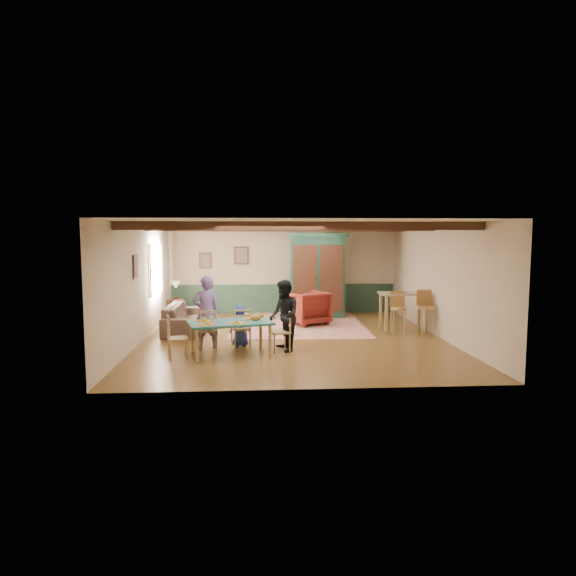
{
  "coord_description": "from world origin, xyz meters",
  "views": [
    {
      "loc": [
        -0.9,
        -11.9,
        2.45
      ],
      "look_at": [
        -0.09,
        0.48,
        1.15
      ],
      "focal_mm": 32.0,
      "sensor_mm": 36.0,
      "label": 1
    }
  ],
  "objects": [
    {
      "name": "dining_chair_end_left",
      "position": [
        -2.41,
        -1.85,
        0.43
      ],
      "size": [
        0.48,
        0.47,
        0.87
      ],
      "primitive_type": null,
      "rotation": [
        0.0,
        0.0,
        1.82
      ],
      "color": "#9B7E4D",
      "rests_on": "floor"
    },
    {
      "name": "bar_stool_left",
      "position": [
        2.59,
        0.23,
        0.53
      ],
      "size": [
        0.41,
        0.44,
        1.06
      ],
      "primitive_type": null,
      "rotation": [
        0.0,
        0.0,
        -0.08
      ],
      "color": "#A1753E",
      "rests_on": "floor"
    },
    {
      "name": "place_setting_near_center",
      "position": [
        -1.25,
        -1.79,
        0.74
      ],
      "size": [
        0.42,
        0.36,
        0.11
      ],
      "primitive_type": null,
      "rotation": [
        0.0,
        0.0,
        0.25
      ],
      "color": "#FCA921",
      "rests_on": "dining_table"
    },
    {
      "name": "floor",
      "position": [
        0.0,
        0.0,
        0.0
      ],
      "size": [
        8.0,
        8.0,
        0.0
      ],
      "primitive_type": "plane",
      "color": "brown",
      "rests_on": "ground"
    },
    {
      "name": "dining_chair_end_right",
      "position": [
        -0.38,
        -1.33,
        0.43
      ],
      "size": [
        0.48,
        0.47,
        0.87
      ],
      "primitive_type": null,
      "rotation": [
        0.0,
        0.0,
        -1.32
      ],
      "color": "#9B7E4D",
      "rests_on": "floor"
    },
    {
      "name": "ceiling_beam_mid",
      "position": [
        0.0,
        0.4,
        2.61
      ],
      "size": [
        6.95,
        0.16,
        0.16
      ],
      "primitive_type": "cube",
      "color": "black",
      "rests_on": "ceiling"
    },
    {
      "name": "table_lamp",
      "position": [
        -3.21,
        3.29,
        0.82
      ],
      "size": [
        0.29,
        0.29,
        0.51
      ],
      "primitive_type": null,
      "rotation": [
        0.0,
        0.0,
        -0.01
      ],
      "color": "beige",
      "rests_on": "end_table"
    },
    {
      "name": "sofa",
      "position": [
        -2.64,
        1.13,
        0.34
      ],
      "size": [
        0.95,
        2.33,
        0.68
      ],
      "primitive_type": "imported",
      "rotation": [
        0.0,
        0.0,
        1.55
      ],
      "color": "#3F2F27",
      "rests_on": "floor"
    },
    {
      "name": "wall_left",
      "position": [
        -3.5,
        0.0,
        1.35
      ],
      "size": [
        0.02,
        8.0,
        2.7
      ],
      "primitive_type": "cube",
      "color": "beige",
      "rests_on": "floor"
    },
    {
      "name": "person_woman",
      "position": [
        -0.29,
        -1.31,
        0.75
      ],
      "size": [
        0.73,
        0.85,
        1.51
      ],
      "primitive_type": "imported",
      "rotation": [
        0.0,
        0.0,
        -1.32
      ],
      "color": "black",
      "rests_on": "floor"
    },
    {
      "name": "cat",
      "position": [
        -0.88,
        -1.55,
        0.77
      ],
      "size": [
        0.35,
        0.21,
        0.16
      ],
      "primitive_type": null,
      "rotation": [
        0.0,
        0.0,
        0.25
      ],
      "color": "#C56C22",
      "rests_on": "dining_table"
    },
    {
      "name": "dining_chair_far_left",
      "position": [
        -1.91,
        -1.04,
        0.43
      ],
      "size": [
        0.47,
        0.48,
        0.87
      ],
      "primitive_type": null,
      "rotation": [
        0.0,
        0.0,
        3.39
      ],
      "color": "#9B7E4D",
      "rests_on": "floor"
    },
    {
      "name": "end_table",
      "position": [
        -3.21,
        3.29,
        0.28
      ],
      "size": [
        0.46,
        0.46,
        0.56
      ],
      "primitive_type": null,
      "rotation": [
        0.0,
        0.0,
        0.02
      ],
      "color": "black",
      "rests_on": "floor"
    },
    {
      "name": "dining_table",
      "position": [
        -1.4,
        -1.59,
        0.34
      ],
      "size": [
        1.82,
        1.29,
        0.69
      ],
      "primitive_type": null,
      "rotation": [
        0.0,
        0.0,
        0.25
      ],
      "color": "#1E5F5E",
      "rests_on": "floor"
    },
    {
      "name": "person_child",
      "position": [
        -1.22,
        -0.79,
        0.46
      ],
      "size": [
        0.51,
        0.39,
        0.92
      ],
      "primitive_type": "imported",
      "rotation": [
        0.0,
        0.0,
        3.39
      ],
      "color": "navy",
      "rests_on": "floor"
    },
    {
      "name": "ceiling_beam_front",
      "position": [
        0.0,
        -2.3,
        2.61
      ],
      "size": [
        6.95,
        0.16,
        0.16
      ],
      "primitive_type": "cube",
      "color": "black",
      "rests_on": "ceiling"
    },
    {
      "name": "picture_back_b",
      "position": [
        -2.4,
        3.97,
        1.65
      ],
      "size": [
        0.38,
        0.04,
        0.48
      ],
      "primitive_type": null,
      "color": "gray",
      "rests_on": "wall_back"
    },
    {
      "name": "picture_left_wall",
      "position": [
        -3.47,
        -0.6,
        1.75
      ],
      "size": [
        0.04,
        0.42,
        0.52
      ],
      "primitive_type": null,
      "color": "gray",
      "rests_on": "wall_left"
    },
    {
      "name": "place_setting_near_left",
      "position": [
        -1.83,
        -1.93,
        0.74
      ],
      "size": [
        0.42,
        0.36,
        0.11
      ],
      "primitive_type": null,
      "rotation": [
        0.0,
        0.0,
        0.25
      ],
      "color": "#FCA921",
      "rests_on": "dining_table"
    },
    {
      "name": "wall_back",
      "position": [
        0.0,
        4.0,
        1.35
      ],
      "size": [
        7.0,
        0.02,
        2.7
      ],
      "primitive_type": "cube",
      "color": "beige",
      "rests_on": "floor"
    },
    {
      "name": "armchair",
      "position": [
        0.53,
        1.84,
        0.46
      ],
      "size": [
        1.33,
        1.34,
        0.91
      ],
      "primitive_type": "imported",
      "rotation": [
        0.0,
        0.0,
        -2.66
      ],
      "color": "#480F0E",
      "rests_on": "floor"
    },
    {
      "name": "ceiling",
      "position": [
        0.0,
        0.0,
        2.7
      ],
      "size": [
        7.0,
        8.0,
        0.02
      ],
      "primitive_type": "cube",
      "color": "white",
      "rests_on": "wall_back"
    },
    {
      "name": "place_setting_far_left",
      "position": [
        -1.94,
        -1.49,
        0.74
      ],
      "size": [
        0.42,
        0.36,
        0.11
      ],
      "primitive_type": null,
      "rotation": [
        0.0,
        0.0,
        0.25
      ],
      "color": "#FCA921",
      "rests_on": "dining_table"
    },
    {
      "name": "dining_chair_far_right",
      "position": [
        -1.2,
        -0.86,
        0.43
      ],
      "size": [
        0.47,
        0.48,
        0.87
      ],
      "primitive_type": null,
      "rotation": [
        0.0,
        0.0,
        3.39
      ],
      "color": "#9B7E4D",
      "rests_on": "floor"
    },
    {
      "name": "window_left",
      "position": [
        -3.47,
        1.7,
        1.55
      ],
      "size": [
        0.06,
        1.6,
        1.3
      ],
      "primitive_type": null,
      "color": "white",
      "rests_on": "wall_left"
    },
    {
      "name": "ceiling_beam_back",
      "position": [
        0.0,
        3.0,
        2.61
      ],
      "size": [
        6.95,
        0.16,
        0.16
      ],
      "primitive_type": "cube",
      "color": "black",
      "rests_on": "ceiling"
    },
    {
      "name": "bar_stool_right",
      "position": [
        3.26,
        0.15,
        0.55
      ],
      "size": [
        0.4,
        0.44,
        1.11
      ],
      "primitive_type": null,
      "rotation": [
        0.0,
        0.0,
        0.02
      ],
      "color": "#A1753E",
      "rests_on": "floor"
    },
    {
      "name": "person_man",
      "position": [
        -1.93,
        -0.97,
        0.79
      ],
      "size": [
        0.65,
        0.51,
        1.58
      ],
      "primitive_type": "imported",
      "rotation": [
        0.0,
        0.0,
        3.39
      ],
      "color": "#795898",
      "rests_on": "floor"
    },
    {
      "name": "wainscot_back",
      "position": [
        0.0,
        3.98,
        0.45
      ],
      "size": [
        6.95,
        0.03,
        0.9
      ],
      "primitive_type": "cube",
      "color": "#203A2B",
      "rests_on": "floor"
    },
    {
      "name": "place_setting_far_right",
      "position": [
        -0.96,
        -1.24,
        0.74
      ],
      "size": [
        0.42,
        0.36,
        0.11
      ],
      "primitive_type": null,
      "rotation": [
        0.0,
        0.0,
        0.25
      ],
      "color": "#FCA921",
      "rests_on": "dining_table"
    },
    {
      "name": "armoire",
      "position": [
        0.96,
        3.1,
        1.24
      ],
      "size": [
        1.78,
        0.79,
        2.48
      ],
      "primitive_type": "cube",
      "rotation": [
        0.0,
        0.0,
        -0.05
      ],
      "color": "#153627",
      "rests_on": "floor"
    },
    {
      "name": "area_rug",
      "position": [
        0.26,
        1.9,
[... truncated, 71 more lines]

